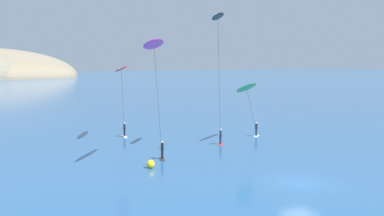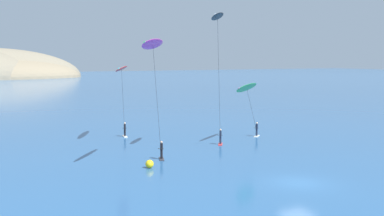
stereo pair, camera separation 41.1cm
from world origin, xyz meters
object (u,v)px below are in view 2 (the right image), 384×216
object	(u,v)px
kitesurfer_magenta	(154,52)
kitesurfer_green	(247,90)
kitesurfer_black	(218,30)
marker_buoy	(150,164)
kitesurfer_red	(122,74)

from	to	relation	value
kitesurfer_magenta	kitesurfer_green	world-z (taller)	kitesurfer_magenta
kitesurfer_black	marker_buoy	world-z (taller)	kitesurfer_black
kitesurfer_red	kitesurfer_green	world-z (taller)	kitesurfer_red
kitesurfer_red	kitesurfer_green	xyz separation A→B (m)	(11.90, -7.39, -1.83)
kitesurfer_magenta	marker_buoy	distance (m)	9.39
marker_buoy	kitesurfer_magenta	bearing A→B (deg)	25.09
kitesurfer_green	kitesurfer_black	bearing A→B (deg)	-150.38
kitesurfer_magenta	marker_buoy	bearing A→B (deg)	-154.91
kitesurfer_green	kitesurfer_black	xyz separation A→B (m)	(-5.90, -3.36, 6.23)
kitesurfer_red	kitesurfer_green	bearing A→B (deg)	-31.84
kitesurfer_magenta	marker_buoy	size ratio (longest dim) A/B	15.58
kitesurfer_magenta	kitesurfer_green	distance (m)	16.15
kitesurfer_green	kitesurfer_black	distance (m)	9.21
kitesurfer_red	kitesurfer_black	xyz separation A→B (m)	(6.00, -10.75, 4.40)
kitesurfer_green	kitesurfer_red	bearing A→B (deg)	148.16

